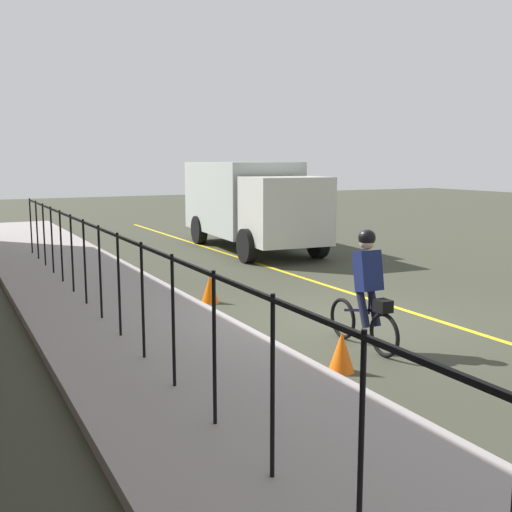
{
  "coord_description": "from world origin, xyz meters",
  "views": [
    {
      "loc": [
        -8.7,
        6.18,
        2.82
      ],
      "look_at": [
        1.67,
        0.77,
        1.0
      ],
      "focal_mm": 42.95,
      "sensor_mm": 36.0,
      "label": 1
    }
  ],
  "objects_px": {
    "cyclist_lead": "(367,290)",
    "box_truck_background": "(250,201)",
    "traffic_cone_near": "(210,289)",
    "traffic_cone_far": "(342,352)"
  },
  "relations": [
    {
      "from": "cyclist_lead",
      "to": "box_truck_background",
      "type": "bearing_deg",
      "value": -16.75
    },
    {
      "from": "cyclist_lead",
      "to": "box_truck_background",
      "type": "distance_m",
      "value": 10.84
    },
    {
      "from": "box_truck_background",
      "to": "traffic_cone_near",
      "type": "bearing_deg",
      "value": -28.67
    },
    {
      "from": "traffic_cone_near",
      "to": "traffic_cone_far",
      "type": "distance_m",
      "value": 4.58
    },
    {
      "from": "box_truck_background",
      "to": "traffic_cone_far",
      "type": "bearing_deg",
      "value": -16.63
    },
    {
      "from": "cyclist_lead",
      "to": "traffic_cone_far",
      "type": "bearing_deg",
      "value": 127.25
    },
    {
      "from": "cyclist_lead",
      "to": "box_truck_background",
      "type": "relative_size",
      "value": 0.27
    },
    {
      "from": "box_truck_background",
      "to": "traffic_cone_near",
      "type": "height_order",
      "value": "box_truck_background"
    },
    {
      "from": "cyclist_lead",
      "to": "box_truck_background",
      "type": "xyz_separation_m",
      "value": [
        10.31,
        -3.28,
        0.64
      ]
    },
    {
      "from": "traffic_cone_far",
      "to": "cyclist_lead",
      "type": "bearing_deg",
      "value": -53.65
    }
  ]
}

